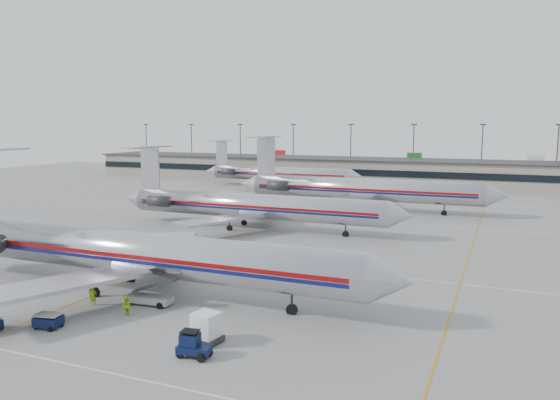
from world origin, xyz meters
The scene contains 15 objects.
ground centered at (0.00, 0.00, 0.00)m, with size 260.00×260.00×0.00m, color gray.
apron_markings centered at (0.00, 10.00, 0.01)m, with size 160.00×0.15×0.02m, color silver.
terminal centered at (0.00, 97.97, 3.16)m, with size 162.00×17.00×6.25m.
light_mast_row centered at (0.00, 112.00, 8.58)m, with size 163.60×0.40×15.28m.
jet_foreground centered at (2.51, -3.92, 3.72)m, with size 48.99×28.85×12.82m.
jet_second_row centered at (-0.89, 27.43, 3.47)m, with size 45.63×26.87×11.94m.
jet_third_row centered at (9.17, 50.71, 3.81)m, with size 48.05×29.55×13.14m.
jet_back_row centered at (-18.35, 79.01, 3.28)m, with size 41.34×25.43×11.30m.
tug_right centered at (15.17, -14.02, 0.81)m, with size 2.32×1.38×1.78m.
cart_outer centered at (2.47, -13.76, 0.57)m, with size 2.12×1.65×1.08m.
uld_container centered at (14.78, -11.54, 1.08)m, with size 2.27×1.99×2.14m.
belt_loader centered at (6.31, -6.37, 0.66)m, with size 4.75×1.73×2.48m.
ramp_worker_near centered at (1.88, -8.31, 0.78)m, with size 0.57×0.38×1.57m, color #83C112.
ramp_worker_far centered at (6.20, -9.36, 0.80)m, with size 0.78×0.61×1.60m, color #86DA14.
cone_right centered at (13.37, -9.98, 0.30)m, with size 0.44×0.44×0.60m, color red.
Camera 1 is at (33.61, -43.18, 15.14)m, focal length 35.00 mm.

